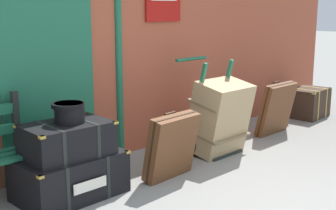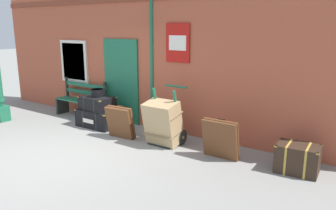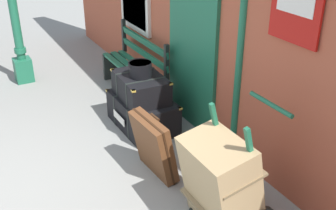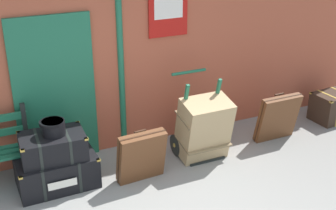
# 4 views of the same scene
# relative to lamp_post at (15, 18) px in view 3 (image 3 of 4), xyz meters

# --- Properties ---
(ground_plane) EXTENTS (60.00, 60.00, 0.00)m
(ground_plane) POSITION_rel_lamp_post_xyz_m (3.16, -0.69, -1.10)
(ground_plane) COLOR gray
(brick_facade) EXTENTS (10.40, 0.35, 3.20)m
(brick_facade) POSITION_rel_lamp_post_xyz_m (3.14, 1.91, 0.50)
(brick_facade) COLOR #AD5138
(brick_facade) RESTS_ON ground
(lamp_post) EXTENTS (0.28, 0.28, 2.90)m
(lamp_post) POSITION_rel_lamp_post_xyz_m (0.00, 0.00, 0.00)
(lamp_post) COLOR #1E6647
(lamp_post) RESTS_ON ground
(platform_bench) EXTENTS (1.60, 0.43, 1.01)m
(platform_bench) POSITION_rel_lamp_post_xyz_m (1.37, 1.47, -0.65)
(platform_bench) COLOR #1E6647
(platform_bench) RESTS_ON ground
(steamer_trunk_base) EXTENTS (1.02, 0.68, 0.43)m
(steamer_trunk_base) POSITION_rel_lamp_post_xyz_m (2.39, 1.10, -0.89)
(steamer_trunk_base) COLOR black
(steamer_trunk_base) RESTS_ON ground
(steamer_trunk_middle) EXTENTS (0.83, 0.58, 0.33)m
(steamer_trunk_middle) POSITION_rel_lamp_post_xyz_m (2.38, 1.09, -0.52)
(steamer_trunk_middle) COLOR black
(steamer_trunk_middle) RESTS_ON steamer_trunk_base
(round_hatbox) EXTENTS (0.31, 0.30, 0.19)m
(round_hatbox) POSITION_rel_lamp_post_xyz_m (2.41, 1.08, -0.25)
(round_hatbox) COLOR black
(round_hatbox) RESTS_ON steamer_trunk_middle
(porters_trolley) EXTENTS (0.71, 0.67, 1.18)m
(porters_trolley) POSITION_rel_lamp_post_xyz_m (4.46, 1.10, -0.83)
(porters_trolley) COLOR black
(porters_trolley) RESTS_ON ground
(large_brown_trunk) EXTENTS (0.70, 0.61, 0.95)m
(large_brown_trunk) POSITION_rel_lamp_post_xyz_m (4.46, 0.92, -0.62)
(large_brown_trunk) COLOR tan
(large_brown_trunk) RESTS_ON ground
(suitcase_cream) EXTENTS (0.66, 0.33, 0.73)m
(suitcase_cream) POSITION_rel_lamp_post_xyz_m (3.43, 0.75, -0.74)
(suitcase_cream) COLOR brown
(suitcase_cream) RESTS_ON ground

